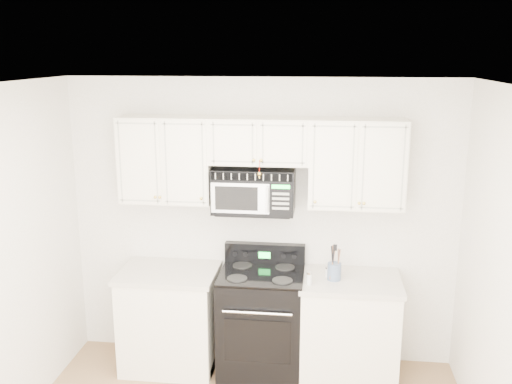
# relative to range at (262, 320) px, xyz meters

# --- Properties ---
(room) EXTENTS (3.51, 3.51, 2.61)m
(room) POSITION_rel_range_xyz_m (-0.03, -1.44, 0.82)
(room) COLOR brown
(room) RESTS_ON ground
(base_cabinet_left) EXTENTS (0.86, 0.65, 0.92)m
(base_cabinet_left) POSITION_rel_range_xyz_m (-0.83, -0.00, -0.06)
(base_cabinet_left) COLOR silver
(base_cabinet_left) RESTS_ON ground
(base_cabinet_right) EXTENTS (0.86, 0.65, 0.92)m
(base_cabinet_right) POSITION_rel_range_xyz_m (0.77, -0.00, -0.06)
(base_cabinet_right) COLOR silver
(base_cabinet_right) RESTS_ON ground
(range) EXTENTS (0.73, 0.67, 1.11)m
(range) POSITION_rel_range_xyz_m (0.00, 0.00, 0.00)
(range) COLOR black
(range) RESTS_ON ground
(upper_cabinets) EXTENTS (2.44, 0.37, 0.75)m
(upper_cabinets) POSITION_rel_range_xyz_m (-0.03, 0.14, 1.45)
(upper_cabinets) COLOR silver
(upper_cabinets) RESTS_ON ground
(microwave) EXTENTS (0.71, 0.40, 0.39)m
(microwave) POSITION_rel_range_xyz_m (-0.08, 0.13, 1.16)
(microwave) COLOR black
(microwave) RESTS_ON ground
(utensil_crock) EXTENTS (0.12, 0.12, 0.31)m
(utensil_crock) POSITION_rel_range_xyz_m (0.62, -0.04, 0.52)
(utensil_crock) COLOR slate
(utensil_crock) RESTS_ON base_cabinet_right
(shaker_salt) EXTENTS (0.05, 0.05, 0.11)m
(shaker_salt) POSITION_rel_range_xyz_m (0.42, -0.17, 0.49)
(shaker_salt) COLOR silver
(shaker_salt) RESTS_ON base_cabinet_right
(shaker_pepper) EXTENTS (0.04, 0.04, 0.09)m
(shaker_pepper) POSITION_rel_range_xyz_m (0.57, 0.01, 0.48)
(shaker_pepper) COLOR silver
(shaker_pepper) RESTS_ON base_cabinet_right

